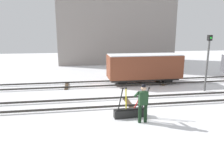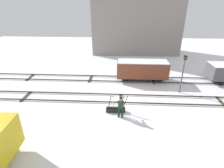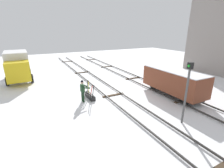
# 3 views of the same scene
# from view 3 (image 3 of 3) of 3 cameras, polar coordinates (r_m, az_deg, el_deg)

# --- Properties ---
(ground_plane) EXTENTS (60.00, 60.00, 0.00)m
(ground_plane) POSITION_cam_3_polar(r_m,az_deg,el_deg) (13.90, 0.48, -4.06)
(ground_plane) COLOR white
(track_main_line) EXTENTS (44.00, 1.94, 0.18)m
(track_main_line) POSITION_cam_3_polar(r_m,az_deg,el_deg) (13.86, 0.48, -3.64)
(track_main_line) COLOR #2D2B28
(track_main_line) RESTS_ON ground_plane
(track_siding_near) EXTENTS (44.00, 1.94, 0.18)m
(track_siding_near) POSITION_cam_3_polar(r_m,az_deg,el_deg) (16.28, 14.46, -0.86)
(track_siding_near) COLOR #2D2B28
(track_siding_near) RESTS_ON ground_plane
(switch_lever_frame) EXTENTS (1.71, 0.42, 1.45)m
(switch_lever_frame) POSITION_cam_3_polar(r_m,az_deg,el_deg) (13.40, -7.77, -3.97)
(switch_lever_frame) COLOR black
(switch_lever_frame) RESTS_ON ground_plane
(rail_worker) EXTENTS (0.55, 0.69, 1.75)m
(rail_worker) POSITION_cam_3_polar(r_m,az_deg,el_deg) (12.61, -10.21, -1.98)
(rail_worker) COLOR black
(rail_worker) RESTS_ON ground_plane
(delivery_truck) EXTENTS (5.46, 2.64, 3.14)m
(delivery_truck) POSITION_cam_3_polar(r_m,az_deg,el_deg) (20.20, -30.29, 5.64)
(delivery_truck) COLOR gold
(delivery_truck) RESTS_ON ground_plane
(signal_post) EXTENTS (0.24, 0.32, 3.68)m
(signal_post) POSITION_cam_3_polar(r_m,az_deg,el_deg) (10.03, 24.86, -1.04)
(signal_post) COLOR #4C4C4C
(signal_post) RESTS_ON ground_plane
(freight_car_near_switch) EXTENTS (5.46, 1.97, 2.23)m
(freight_car_near_switch) POSITION_cam_3_polar(r_m,az_deg,el_deg) (14.41, 20.72, 0.99)
(freight_car_near_switch) COLOR #2D2B28
(freight_car_near_switch) RESTS_ON ground_plane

